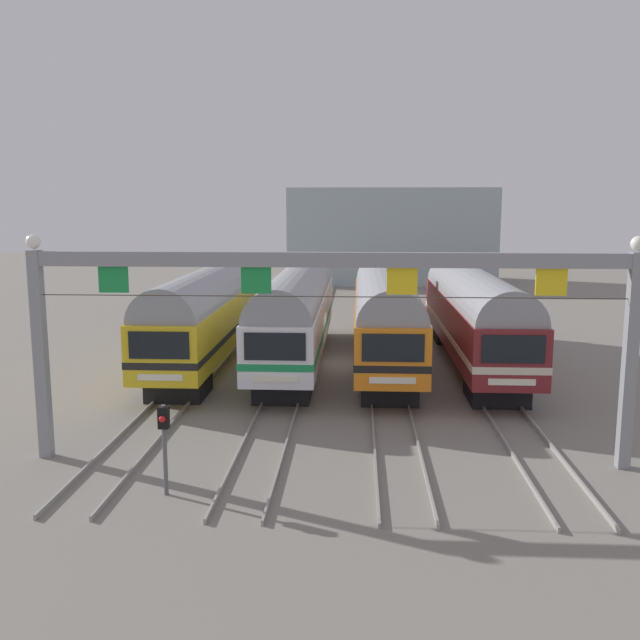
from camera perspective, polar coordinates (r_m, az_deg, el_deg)
ground_plane at (r=35.09m, az=1.62°, el=-3.57°), size 160.00×160.00×0.00m
track_bed at (r=51.78m, az=2.12°, el=0.73°), size 14.50×70.00×0.15m
commuter_train_yellow at (r=35.35m, az=-8.94°, el=0.85°), size 2.88×18.06×5.05m
commuter_train_white at (r=34.70m, az=-1.93°, el=0.80°), size 2.88×18.06×4.77m
commuter_train_orange at (r=34.60m, az=5.23°, el=0.74°), size 2.88×18.06×5.05m
commuter_train_maroon at (r=35.03m, az=12.33°, el=0.67°), size 2.88×18.06×5.05m
catenary_gantry at (r=20.88m, az=0.71°, el=1.87°), size 18.23×0.44×6.97m
yard_signal_mast at (r=19.65m, az=-12.54°, el=-8.88°), size 0.28×0.35×2.54m
maintenance_building at (r=72.42m, az=5.72°, el=6.85°), size 20.23×10.00×9.41m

